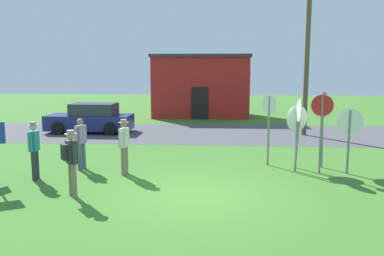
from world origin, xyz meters
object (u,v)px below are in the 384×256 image
person_in_blue (124,143)px  person_in_teal (34,147)px  stop_sign_low_front (323,115)px  utility_pole (307,52)px  person_with_sunhat (81,141)px  stop_sign_leaning_left (322,120)px  stop_sign_center_cluster (349,129)px  person_holding_notes (71,158)px  stop_sign_tallest (298,122)px  parked_car_on_street (91,119)px  stop_sign_leaning_right (297,125)px  stop_sign_rear_right (269,118)px

person_in_blue → person_in_teal: size_ratio=1.00×
stop_sign_low_front → person_in_blue: bearing=-168.0°
utility_pole → person_with_sunhat: size_ratio=4.62×
person_with_sunhat → stop_sign_leaning_left: bearing=0.7°
utility_pole → person_in_teal: (-9.66, -8.74, -3.10)m
stop_sign_center_cluster → person_holding_notes: size_ratio=1.19×
stop_sign_low_front → stop_sign_tallest: 1.10m
parked_car_on_street → stop_sign_low_front: stop_sign_low_front is taller
person_with_sunhat → person_in_teal: size_ratio=0.97×
person_in_blue → person_holding_notes: 2.39m
utility_pole → stop_sign_tallest: size_ratio=3.34×
utility_pole → person_in_blue: utility_pole is taller
utility_pole → stop_sign_leaning_right: 7.43m
stop_sign_leaning_left → person_with_sunhat: stop_sign_leaning_left is taller
stop_sign_center_cluster → person_in_teal: stop_sign_center_cluster is taller
utility_pole → person_holding_notes: size_ratio=4.50×
stop_sign_leaning_left → stop_sign_center_cluster: bearing=-0.2°
stop_sign_rear_right → stop_sign_tallest: bearing=-43.3°
utility_pole → stop_sign_low_front: utility_pole is taller
stop_sign_leaning_right → stop_sign_center_cluster: bearing=-23.0°
parked_car_on_street → stop_sign_leaning_right: 11.50m
utility_pole → stop_sign_leaning_left: bearing=-97.9°
stop_sign_leaning_left → person_in_teal: size_ratio=1.44×
stop_sign_center_cluster → utility_pole: bearing=88.7°
stop_sign_low_front → stop_sign_center_cluster: size_ratio=1.23×
person_in_teal → person_with_sunhat: bearing=53.1°
parked_car_on_street → stop_sign_leaning_left: size_ratio=1.72×
stop_sign_rear_right → person_with_sunhat: (-6.17, -1.04, -0.67)m
stop_sign_rear_right → parked_car_on_street: bearing=142.0°
utility_pole → person_with_sunhat: utility_pole is taller
stop_sign_tallest → person_in_teal: stop_sign_tallest is taller
utility_pole → stop_sign_leaning_right: (-1.66, -6.74, -2.65)m
stop_sign_leaning_left → stop_sign_tallest: stop_sign_leaning_left is taller
stop_sign_rear_right → stop_sign_tallest: size_ratio=1.03×
stop_sign_leaning_right → stop_sign_center_cluster: stop_sign_leaning_right is taller
utility_pole → person_in_teal: utility_pole is taller
parked_car_on_street → stop_sign_center_cluster: size_ratio=2.08×
stop_sign_tallest → person_in_blue: (-5.44, -0.76, -0.61)m
stop_sign_center_cluster → person_in_blue: stop_sign_center_cluster is taller
person_with_sunhat → person_holding_notes: person_holding_notes is taller
utility_pole → stop_sign_rear_right: size_ratio=3.24×
parked_car_on_street → person_with_sunhat: (2.17, -7.56, 0.26)m
person_with_sunhat → stop_sign_leaning_right: bearing=5.9°
utility_pole → stop_sign_rear_right: bearing=-111.5°
parked_car_on_street → stop_sign_tallest: 11.76m
stop_sign_rear_right → person_in_blue: (-4.61, -1.54, -0.63)m
person_in_blue → utility_pole: bearing=48.1°
person_holding_notes → stop_sign_leaning_right: bearing=28.7°
stop_sign_tallest → stop_sign_low_front: bearing=33.3°
person_holding_notes → utility_pole: bearing=51.9°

